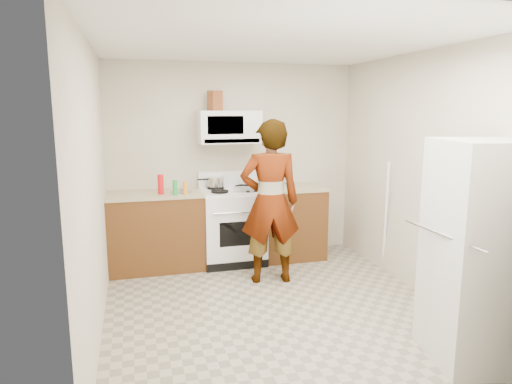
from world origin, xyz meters
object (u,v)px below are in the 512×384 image
object	(u,v)px
gas_range	(232,224)
kettle	(279,178)
person	(270,202)
microwave	(229,127)
saucepan	(216,182)
fridge	(483,253)

from	to	relation	value
gas_range	kettle	distance (m)	0.90
person	microwave	bearing A→B (deg)	-65.83
microwave	saucepan	distance (m)	0.71
microwave	fridge	world-z (taller)	microwave
saucepan	gas_range	bearing A→B (deg)	-43.79
microwave	kettle	distance (m)	0.97
kettle	saucepan	bearing A→B (deg)	-175.30
gas_range	saucepan	size ratio (longest dim) A/B	5.38
person	saucepan	xyz separation A→B (m)	(-0.44, 0.92, 0.10)
gas_range	fridge	size ratio (longest dim) A/B	0.66
kettle	fridge	bearing A→B (deg)	-77.16
person	fridge	size ratio (longest dim) A/B	1.07
kettle	microwave	bearing A→B (deg)	-170.98
gas_range	person	size ratio (longest dim) A/B	0.62
fridge	kettle	size ratio (longest dim) A/B	10.02
microwave	fridge	size ratio (longest dim) A/B	0.45
person	kettle	xyz separation A→B (m)	(0.42, 0.99, 0.11)
person	fridge	xyz separation A→B (m)	(1.07, -1.99, -0.06)
microwave	kettle	world-z (taller)	microwave
gas_range	fridge	bearing A→B (deg)	-63.94
microwave	fridge	bearing A→B (deg)	-64.95
microwave	fridge	xyz separation A→B (m)	(1.34, -2.87, -0.85)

